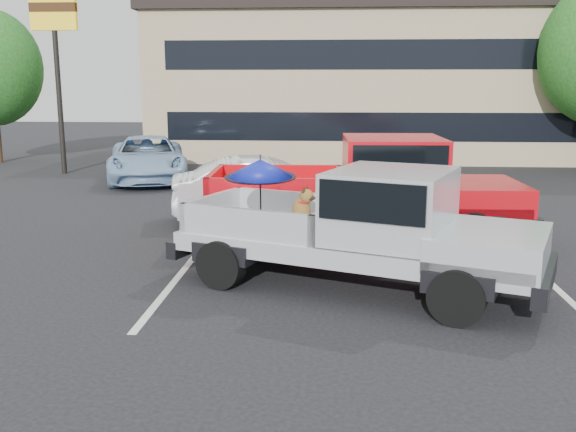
# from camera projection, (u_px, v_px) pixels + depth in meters

# --- Properties ---
(ground) EXTENTS (90.00, 90.00, 0.00)m
(ground) POSITION_uv_depth(u_px,v_px,m) (368.00, 326.00, 8.39)
(ground) COLOR black
(ground) RESTS_ON ground
(stripe_left) EXTENTS (0.12, 5.00, 0.01)m
(stripe_left) POSITION_uv_depth(u_px,v_px,m) (178.00, 277.00, 10.55)
(stripe_left) COLOR silver
(stripe_left) RESTS_ON ground
(stripe_right) EXTENTS (0.12, 5.00, 0.01)m
(stripe_right) POSITION_uv_depth(u_px,v_px,m) (552.00, 284.00, 10.13)
(stripe_right) COLOR silver
(stripe_right) RESTS_ON ground
(motel_building) EXTENTS (20.40, 8.40, 6.30)m
(motel_building) POSITION_uv_depth(u_px,v_px,m) (391.00, 82.00, 28.10)
(motel_building) COLOR tan
(motel_building) RESTS_ON ground
(motel_sign) EXTENTS (1.60, 0.22, 6.00)m
(motel_sign) POSITION_uv_depth(u_px,v_px,m) (55.00, 38.00, 21.82)
(motel_sign) COLOR black
(motel_sign) RESTS_ON ground
(tree_back) EXTENTS (4.68, 4.68, 7.11)m
(tree_back) POSITION_uv_depth(u_px,v_px,m) (471.00, 56.00, 30.53)
(tree_back) COLOR #332114
(tree_back) RESTS_ON ground
(silver_pickup) EXTENTS (6.01, 3.91, 2.06)m
(silver_pickup) POSITION_uv_depth(u_px,v_px,m) (375.00, 224.00, 9.64)
(silver_pickup) COLOR black
(silver_pickup) RESTS_ON ground
(red_pickup) EXTENTS (6.47, 2.55, 2.11)m
(red_pickup) POSITION_uv_depth(u_px,v_px,m) (382.00, 186.00, 12.53)
(red_pickup) COLOR black
(red_pickup) RESTS_ON ground
(silver_sedan) EXTENTS (4.67, 2.52, 1.46)m
(silver_sedan) POSITION_uv_depth(u_px,v_px,m) (269.00, 190.00, 14.72)
(silver_sedan) COLOR silver
(silver_sedan) RESTS_ON ground
(blue_suv) EXTENTS (3.72, 5.64, 1.44)m
(blue_suv) POSITION_uv_depth(u_px,v_px,m) (148.00, 159.00, 20.98)
(blue_suv) COLOR #87A7C9
(blue_suv) RESTS_ON ground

